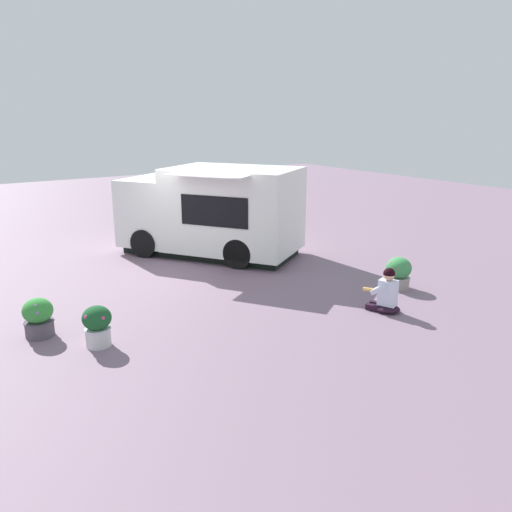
# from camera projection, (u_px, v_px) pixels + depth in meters

# --- Properties ---
(ground_plane) EXTENTS (40.00, 40.00, 0.00)m
(ground_plane) POSITION_uv_depth(u_px,v_px,m) (185.00, 270.00, 12.90)
(ground_plane) COLOR slate
(food_truck) EXTENTS (4.40, 5.12, 2.36)m
(food_truck) POSITION_uv_depth(u_px,v_px,m) (213.00, 213.00, 14.08)
(food_truck) COLOR white
(food_truck) RESTS_ON ground_plane
(person_customer) EXTENTS (0.60, 0.79, 0.88)m
(person_customer) POSITION_uv_depth(u_px,v_px,m) (386.00, 294.00, 10.14)
(person_customer) COLOR black
(person_customer) RESTS_ON ground_plane
(planter_flowering_near) EXTENTS (0.48, 0.48, 0.70)m
(planter_flowering_near) POSITION_uv_depth(u_px,v_px,m) (97.00, 325.00, 8.62)
(planter_flowering_near) COLOR silver
(planter_flowering_near) RESTS_ON ground_plane
(planter_flowering_far) EXTENTS (0.51, 0.51, 0.68)m
(planter_flowering_far) POSITION_uv_depth(u_px,v_px,m) (38.00, 317.00, 9.01)
(planter_flowering_far) COLOR #524B54
(planter_flowering_far) RESTS_ON ground_plane
(planter_flowering_side) EXTENTS (0.55, 0.55, 0.70)m
(planter_flowering_side) POSITION_uv_depth(u_px,v_px,m) (398.00, 272.00, 11.49)
(planter_flowering_side) COLOR gray
(planter_flowering_side) RESTS_ON ground_plane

